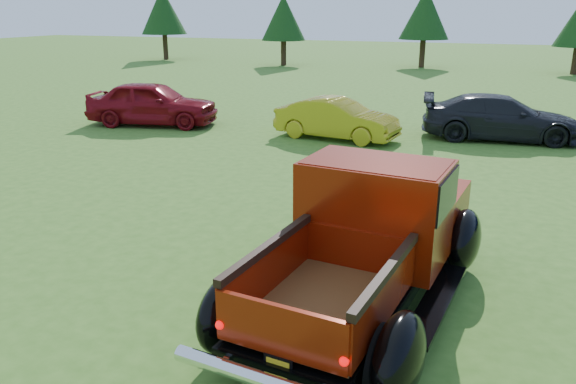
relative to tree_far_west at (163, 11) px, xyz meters
The scene contains 8 objects.
ground 37.37m from the tree_far_west, 53.75° to the right, with size 120.00×120.00×0.00m, color #37611B.
tree_far_west is the anchor object (origin of this frame).
tree_west 10.06m from the tree_far_west, ahead, with size 2.94×2.94×4.60m.
tree_mid_left 19.03m from the tree_far_west, ahead, with size 3.20×3.20×5.00m.
pickup_truck 38.39m from the tree_far_west, 53.16° to the right, with size 2.83×5.25×1.88m.
show_car_red 25.73m from the tree_far_west, 58.15° to the right, with size 1.72×4.26×1.45m, color maroon.
show_car_yellow 29.42m from the tree_far_west, 47.46° to the right, with size 1.27×3.64×1.20m, color #AB9B16.
show_car_grey 31.56m from the tree_far_west, 39.28° to the right, with size 1.83×4.49×1.30m, color black.
Camera 1 is at (2.37, -7.44, 3.71)m, focal length 35.00 mm.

